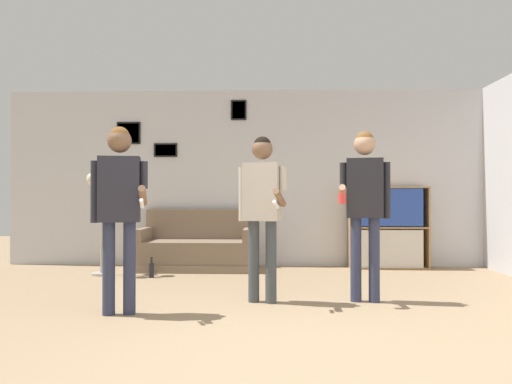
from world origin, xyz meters
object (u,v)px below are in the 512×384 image
object	(u,v)px
floor_lamp	(102,186)
bottle_on_floor	(151,270)
person_player_foreground_left	(119,199)
person_watcher_holding_cup	(365,196)
bookshelf	(388,228)
couch	(196,249)
person_player_foreground_center	(262,200)

from	to	relation	value
floor_lamp	bottle_on_floor	xyz separation A→B (m)	(0.73, -0.20, -1.10)
person_player_foreground_left	person_watcher_holding_cup	size ratio (longest dim) A/B	0.98
floor_lamp	person_watcher_holding_cup	bearing A→B (deg)	-26.35
floor_lamp	person_player_foreground_left	size ratio (longest dim) A/B	0.94
floor_lamp	bookshelf	bearing A→B (deg)	11.05
couch	floor_lamp	world-z (taller)	floor_lamp
person_player_foreground_left	bottle_on_floor	xyz separation A→B (m)	(-0.22, 2.04, -0.93)
person_watcher_holding_cup	bottle_on_floor	xyz separation A→B (m)	(-2.52, 1.41, -0.96)
person_player_foreground_center	bottle_on_floor	bearing A→B (deg)	135.16
couch	person_player_foreground_left	size ratio (longest dim) A/B	0.98
couch	person_player_foreground_left	distance (m)	2.94
bookshelf	bottle_on_floor	bearing A→B (deg)	-163.28
bookshelf	person_player_foreground_center	xyz separation A→B (m)	(-1.81, -2.47, 0.42)
bottle_on_floor	person_player_foreground_center	bearing A→B (deg)	-44.84
couch	floor_lamp	xyz separation A→B (m)	(-1.20, -0.59, 0.91)
person_player_foreground_left	bottle_on_floor	bearing A→B (deg)	96.10
couch	person_watcher_holding_cup	xyz separation A→B (m)	(2.06, -2.20, 0.77)
couch	person_player_foreground_center	size ratio (longest dim) A/B	0.99
person_player_foreground_center	bottle_on_floor	xyz separation A→B (m)	(-1.49, 1.48, -0.91)
couch	person_watcher_holding_cup	size ratio (longest dim) A/B	0.96
person_player_foreground_center	person_watcher_holding_cup	xyz separation A→B (m)	(1.03, 0.07, 0.04)
couch	person_player_foreground_center	world-z (taller)	person_player_foreground_center
bookshelf	floor_lamp	bearing A→B (deg)	-168.95
bookshelf	couch	bearing A→B (deg)	-176.01
floor_lamp	person_player_foreground_left	world-z (taller)	person_player_foreground_left
floor_lamp	person_player_foreground_center	xyz separation A→B (m)	(2.22, -1.68, -0.18)
floor_lamp	bottle_on_floor	bearing A→B (deg)	-15.42
couch	floor_lamp	bearing A→B (deg)	-153.79
person_player_foreground_left	bottle_on_floor	distance (m)	2.26
person_player_foreground_center	bottle_on_floor	size ratio (longest dim) A/B	6.18
bookshelf	person_watcher_holding_cup	world-z (taller)	person_watcher_holding_cup
couch	bottle_on_floor	size ratio (longest dim) A/B	6.12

